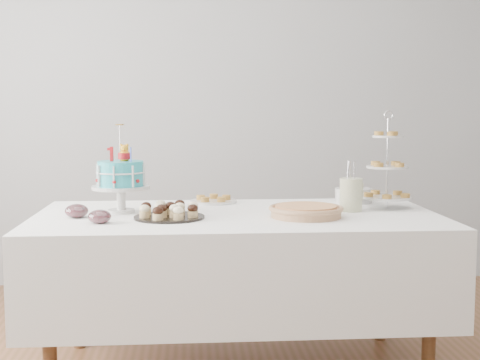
{
  "coord_description": "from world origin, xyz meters",
  "views": [
    {
      "loc": [
        -0.22,
        -2.85,
        1.26
      ],
      "look_at": [
        0.01,
        0.3,
        0.93
      ],
      "focal_mm": 50.0,
      "sensor_mm": 36.0,
      "label": 1
    }
  ],
  "objects": [
    {
      "name": "walls",
      "position": [
        0.0,
        0.0,
        1.35
      ],
      "size": [
        5.04,
        4.04,
        2.7
      ],
      "color": "#9B9DA0",
      "rests_on": "floor"
    },
    {
      "name": "table",
      "position": [
        0.0,
        0.3,
        0.54
      ],
      "size": [
        1.92,
        1.02,
        0.77
      ],
      "color": "white",
      "rests_on": "floor"
    },
    {
      "name": "birthday_cake",
      "position": [
        -0.56,
        0.38,
        0.89
      ],
      "size": [
        0.28,
        0.28,
        0.43
      ],
      "rotation": [
        0.0,
        0.0,
        -0.18
      ],
      "color": "silver",
      "rests_on": "table"
    },
    {
      "name": "cupcake_tray",
      "position": [
        -0.32,
        0.19,
        0.81
      ],
      "size": [
        0.32,
        0.32,
        0.07
      ],
      "color": "black",
      "rests_on": "table"
    },
    {
      "name": "pie",
      "position": [
        0.31,
        0.18,
        0.8
      ],
      "size": [
        0.35,
        0.35,
        0.05
      ],
      "color": "tan",
      "rests_on": "table"
    },
    {
      "name": "tiered_stand",
      "position": [
        0.77,
        0.44,
        0.98
      ],
      "size": [
        0.25,
        0.25,
        0.49
      ],
      "color": "silver",
      "rests_on": "table"
    },
    {
      "name": "plate_stack",
      "position": [
        0.65,
        0.65,
        0.81
      ],
      "size": [
        0.2,
        0.2,
        0.08
      ],
      "color": "silver",
      "rests_on": "table"
    },
    {
      "name": "pastry_plate",
      "position": [
        -0.1,
        0.7,
        0.79
      ],
      "size": [
        0.25,
        0.25,
        0.04
      ],
      "color": "silver",
      "rests_on": "table"
    },
    {
      "name": "jam_bowl_a",
      "position": [
        -0.75,
        0.24,
        0.8
      ],
      "size": [
        0.11,
        0.11,
        0.06
      ],
      "color": "silver",
      "rests_on": "table"
    },
    {
      "name": "jam_bowl_b",
      "position": [
        -0.62,
        0.08,
        0.8
      ],
      "size": [
        0.1,
        0.1,
        0.06
      ],
      "color": "silver",
      "rests_on": "table"
    },
    {
      "name": "utensil_pitcher",
      "position": [
        0.56,
        0.35,
        0.86
      ],
      "size": [
        0.12,
        0.11,
        0.25
      ],
      "rotation": [
        0.0,
        0.0,
        0.06
      ],
      "color": "white",
      "rests_on": "table"
    }
  ]
}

